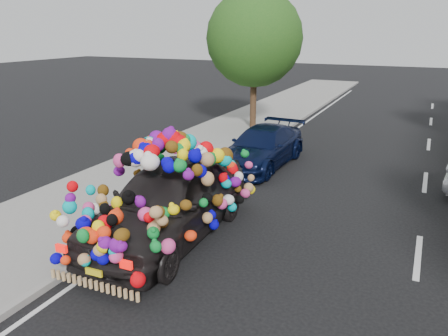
{
  "coord_description": "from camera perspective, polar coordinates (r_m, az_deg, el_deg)",
  "views": [
    {
      "loc": [
        3.4,
        -8.84,
        4.43
      ],
      "look_at": [
        -0.86,
        0.19,
        1.23
      ],
      "focal_mm": 35.0,
      "sensor_mm": 36.0,
      "label": 1
    }
  ],
  "objects": [
    {
      "name": "kerb",
      "position": [
        11.41,
        -7.2,
        -4.88
      ],
      "size": [
        0.15,
        60.0,
        0.13
      ],
      "primitive_type": "cube",
      "color": "gray",
      "rests_on": "ground"
    },
    {
      "name": "tree_near_sidewalk",
      "position": [
        19.7,
        4.0,
        16.53
      ],
      "size": [
        4.2,
        4.2,
        6.13
      ],
      "color": "#332114",
      "rests_on": "ground"
    },
    {
      "name": "sidewalk",
      "position": [
        12.51,
        -14.8,
        -3.31
      ],
      "size": [
        4.0,
        60.0,
        0.12
      ],
      "primitive_type": "cube",
      "color": "gray",
      "rests_on": "ground"
    },
    {
      "name": "navy_sedan",
      "position": [
        14.7,
        4.99,
        2.76
      ],
      "size": [
        2.04,
        4.52,
        1.28
      ],
      "primitive_type": "imported",
      "rotation": [
        0.0,
        0.0,
        -0.05
      ],
      "color": "black",
      "rests_on": "ground"
    },
    {
      "name": "ground",
      "position": [
        10.45,
        3.87,
        -7.35
      ],
      "size": [
        100.0,
        100.0,
        0.0
      ],
      "primitive_type": "plane",
      "color": "black",
      "rests_on": "ground"
    },
    {
      "name": "lane_markings",
      "position": [
        9.88,
        24.01,
        -10.5
      ],
      "size": [
        6.0,
        50.0,
        0.01
      ],
      "primitive_type": null,
      "color": "silver",
      "rests_on": "ground"
    },
    {
      "name": "plush_art_car",
      "position": [
        9.46,
        -7.32,
        -2.27
      ],
      "size": [
        2.5,
        5.23,
        2.34
      ],
      "rotation": [
        0.0,
        0.0,
        0.03
      ],
      "color": "black",
      "rests_on": "ground"
    }
  ]
}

